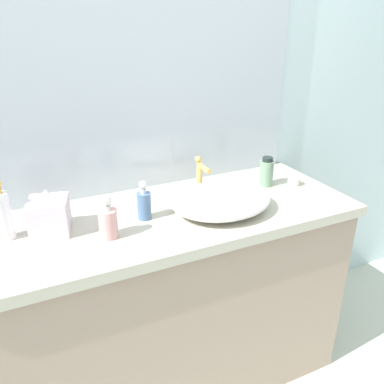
% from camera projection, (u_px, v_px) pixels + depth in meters
% --- Properties ---
extents(bathroom_wall_rear, '(6.00, 0.06, 2.60)m').
position_uv_depth(bathroom_wall_rear, '(129.00, 93.00, 1.65)').
color(bathroom_wall_rear, silver).
rests_on(bathroom_wall_rear, ground).
extents(vanity_counter, '(1.54, 0.58, 0.88)m').
position_uv_depth(vanity_counter, '(169.00, 303.00, 1.73)').
color(vanity_counter, gray).
rests_on(vanity_counter, ground).
extents(wall_mirror_panel, '(1.46, 0.01, 1.13)m').
position_uv_depth(wall_mirror_panel, '(135.00, 56.00, 1.57)').
color(wall_mirror_panel, '#B2BCC6').
rests_on(wall_mirror_panel, vanity_counter).
extents(sink_basin, '(0.41, 0.33, 0.09)m').
position_uv_depth(sink_basin, '(221.00, 200.00, 1.56)').
color(sink_basin, white).
rests_on(sink_basin, vanity_counter).
extents(faucet, '(0.03, 0.12, 0.16)m').
position_uv_depth(faucet, '(200.00, 172.00, 1.69)').
color(faucet, gold).
rests_on(faucet, vanity_counter).
extents(soap_dispenser, '(0.05, 0.05, 0.15)m').
position_uv_depth(soap_dispenser, '(144.00, 203.00, 1.49)').
color(soap_dispenser, '#4E6F97').
rests_on(soap_dispenser, vanity_counter).
extents(lotion_bottle, '(0.07, 0.07, 0.16)m').
position_uv_depth(lotion_bottle, '(108.00, 220.00, 1.36)').
color(lotion_bottle, '#DB9C9A').
rests_on(lotion_bottle, vanity_counter).
extents(perfume_bottle, '(0.06, 0.06, 0.14)m').
position_uv_depth(perfume_bottle, '(267.00, 172.00, 1.79)').
color(perfume_bottle, gray).
rests_on(perfume_bottle, vanity_counter).
extents(spray_can, '(0.05, 0.05, 0.22)m').
position_uv_depth(spray_can, '(3.00, 214.00, 1.34)').
color(spray_can, white).
rests_on(spray_can, vanity_counter).
extents(tissue_box, '(0.16, 0.16, 0.17)m').
position_uv_depth(tissue_box, '(49.00, 214.00, 1.39)').
color(tissue_box, silver).
rests_on(tissue_box, vanity_counter).
extents(candle_jar, '(0.06, 0.06, 0.04)m').
position_uv_depth(candle_jar, '(294.00, 181.00, 1.81)').
color(candle_jar, silver).
rests_on(candle_jar, vanity_counter).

